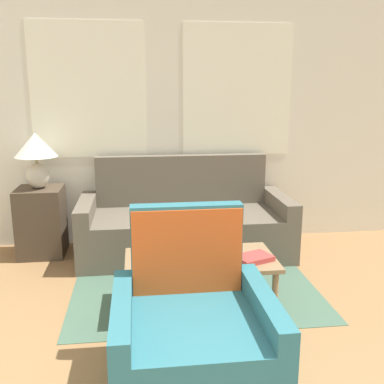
% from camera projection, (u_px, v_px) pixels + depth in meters
% --- Properties ---
extents(wall_back, '(6.91, 0.06, 2.60)m').
position_uv_depth(wall_back, '(173.00, 115.00, 4.53)').
color(wall_back, silver).
rests_on(wall_back, ground_plane).
extents(rug, '(1.94, 1.84, 0.01)m').
position_uv_depth(rug, '(191.00, 277.00, 3.83)').
color(rug, '#476651').
rests_on(rug, ground_plane).
extents(couch, '(1.99, 0.84, 0.92)m').
position_uv_depth(couch, '(185.00, 226.00, 4.36)').
color(couch, '#665B4C').
rests_on(couch, ground_plane).
extents(armchair, '(0.84, 0.80, 0.93)m').
position_uv_depth(armchair, '(193.00, 337.00, 2.43)').
color(armchair, '#2D6B75').
rests_on(armchair, ground_plane).
extents(side_table, '(0.42, 0.42, 0.66)m').
position_uv_depth(side_table, '(42.00, 222.00, 4.29)').
color(side_table, '#4C3D2D').
rests_on(side_table, ground_plane).
extents(table_lamp, '(0.39, 0.39, 0.52)m').
position_uv_depth(table_lamp, '(36.00, 152.00, 4.14)').
color(table_lamp, beige).
rests_on(table_lamp, side_table).
extents(coffee_table, '(1.08, 0.56, 0.39)m').
position_uv_depth(coffee_table, '(201.00, 264.00, 3.23)').
color(coffee_table, '#8E704C').
rests_on(coffee_table, ground_plane).
extents(laptop, '(0.33, 0.30, 0.25)m').
position_uv_depth(laptop, '(194.00, 251.00, 3.20)').
color(laptop, black).
rests_on(laptop, coffee_table).
extents(cup_navy, '(0.09, 0.09, 0.08)m').
position_uv_depth(cup_navy, '(170.00, 246.00, 3.36)').
color(cup_navy, gold).
rests_on(cup_navy, coffee_table).
extents(book_red, '(0.29, 0.26, 0.04)m').
position_uv_depth(book_red, '(254.00, 258.00, 3.18)').
color(book_red, '#B23D38').
rests_on(book_red, coffee_table).
extents(tv_remote, '(0.08, 0.16, 0.02)m').
position_uv_depth(tv_remote, '(149.00, 263.00, 3.11)').
color(tv_remote, black).
rests_on(tv_remote, coffee_table).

